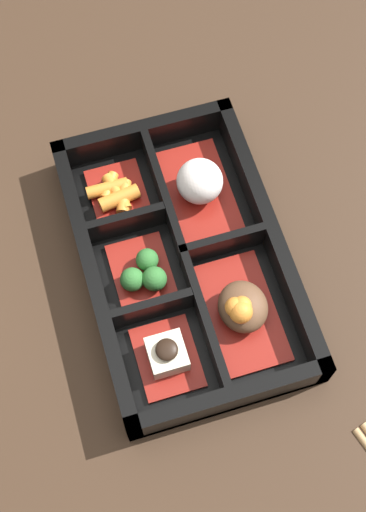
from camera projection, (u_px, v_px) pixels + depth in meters
ground_plane at (183, 266)px, 0.73m from camera, size 3.00×3.00×0.00m
bento_base at (183, 264)px, 0.72m from camera, size 0.31×0.20×0.01m
bento_rim at (181, 258)px, 0.71m from camera, size 0.31×0.20×0.04m
bowl_rice at (200, 185)px, 0.73m from camera, size 0.12×0.07×0.05m
bowl_stew at (242, 309)px, 0.68m from camera, size 0.12×0.07×0.05m
bowl_carrots at (116, 193)px, 0.74m from camera, size 0.07×0.06×0.02m
bowl_greens at (143, 272)px, 0.70m from camera, size 0.08×0.06×0.03m
bowl_tofu at (167, 355)px, 0.67m from camera, size 0.07×0.06×0.03m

